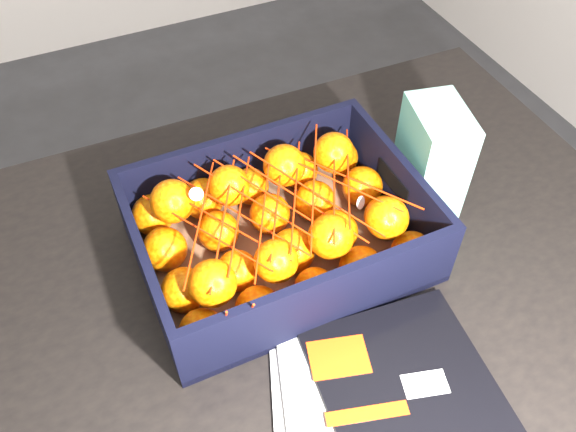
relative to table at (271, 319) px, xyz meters
name	(u,v)px	position (x,y,z in m)	size (l,w,h in m)	color
ground	(155,408)	(-0.22, 0.26, -0.65)	(3.50, 3.50, 0.00)	#333335
table	(271,319)	(0.00, 0.00, 0.00)	(1.21, 0.82, 0.75)	black
magazine_stack	(385,421)	(0.04, -0.25, 0.11)	(0.34, 0.34, 0.02)	silver
produce_crate	(279,236)	(0.04, 0.05, 0.13)	(0.40, 0.30, 0.12)	#8C6040
clementine_heap	(279,226)	(0.04, 0.05, 0.16)	(0.38, 0.28, 0.11)	#FF6605
mesh_net	(276,206)	(0.03, 0.04, 0.21)	(0.33, 0.27, 0.09)	red
retail_carton	(432,157)	(0.29, 0.05, 0.18)	(0.08, 0.11, 0.17)	silver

